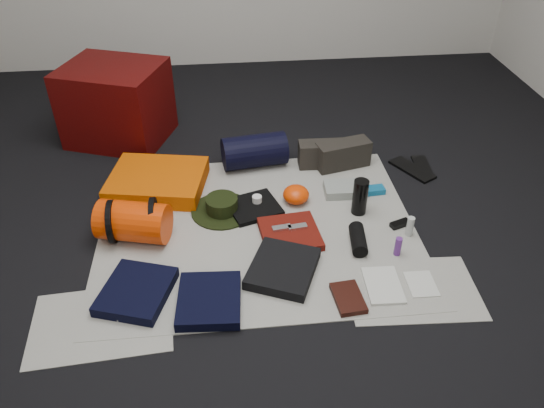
{
  "coord_description": "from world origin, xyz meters",
  "views": [
    {
      "loc": [
        -0.15,
        -2.1,
        1.72
      ],
      "look_at": [
        0.08,
        0.07,
        0.1
      ],
      "focal_mm": 35.0,
      "sensor_mm": 36.0,
      "label": 1
    }
  ],
  "objects": [
    {
      "name": "hiking_boot_left",
      "position": [
        0.44,
        0.56,
        0.08
      ],
      "size": [
        0.31,
        0.12,
        0.15
      ],
      "primitive_type": "cube",
      "rotation": [
        0.0,
        0.0,
        -0.03
      ],
      "color": "#292520",
      "rests_on": "newspaper_mat"
    },
    {
      "name": "toiletry_purple",
      "position": [
        0.65,
        -0.27,
        0.06
      ],
      "size": [
        0.04,
        0.04,
        0.1
      ],
      "primitive_type": "cylinder",
      "rotation": [
        0.0,
        0.0,
        -0.23
      ],
      "color": "#5B277E",
      "rests_on": "newspaper_mat"
    },
    {
      "name": "sleeping_pad",
      "position": [
        -0.53,
        0.42,
        0.05
      ],
      "size": [
        0.58,
        0.51,
        0.09
      ],
      "primitive_type": "cube",
      "rotation": [
        0.0,
        0.0,
        -0.19
      ],
      "color": "#D65202",
      "rests_on": "newspaper_mat"
    },
    {
      "name": "newspaper_sheet_front_right",
      "position": [
        0.65,
        -0.5,
        0.0
      ],
      "size": [
        0.6,
        0.43,
        0.0
      ],
      "primitive_type": "cube",
      "rotation": [
        0.0,
        0.0,
        -0.05
      ],
      "color": "#BAB9AC",
      "rests_on": "floor"
    },
    {
      "name": "newspaper_sheet_front_left",
      "position": [
        -0.7,
        -0.55,
        0.0
      ],
      "size": [
        0.61,
        0.44,
        0.0
      ],
      "primitive_type": "cube",
      "rotation": [
        0.0,
        0.0,
        0.07
      ],
      "color": "#BAB9AC",
      "rests_on": "floor"
    },
    {
      "name": "key_cluster",
      "position": [
        -0.62,
        -0.51,
        0.01
      ],
      "size": [
        0.1,
        0.1,
        0.01
      ],
      "primitive_type": "cube",
      "rotation": [
        0.0,
        0.0,
        0.46
      ],
      "color": "silver",
      "rests_on": "newspaper_mat"
    },
    {
      "name": "boonie_brim",
      "position": [
        -0.18,
        0.16,
        0.01
      ],
      "size": [
        0.4,
        0.4,
        0.01
      ],
      "primitive_type": "cylinder",
      "rotation": [
        0.0,
        0.0,
        0.23
      ],
      "color": "black",
      "rests_on": "newspaper_mat"
    },
    {
      "name": "hiking_boot_right",
      "position": [
        0.55,
        0.54,
        0.09
      ],
      "size": [
        0.34,
        0.19,
        0.16
      ],
      "primitive_type": "cube",
      "rotation": [
        0.0,
        0.0,
        0.24
      ],
      "color": "#292520",
      "rests_on": "newspaper_mat"
    },
    {
      "name": "floor",
      "position": [
        0.0,
        0.0,
        -0.01
      ],
      "size": [
        4.5,
        4.5,
        0.02
      ],
      "primitive_type": "cube",
      "color": "black",
      "rests_on": "ground"
    },
    {
      "name": "water_bottle",
      "position": [
        0.54,
        0.08,
        0.1
      ],
      "size": [
        0.09,
        0.09,
        0.2
      ],
      "primitive_type": "cylinder",
      "rotation": [
        0.0,
        0.0,
        -0.08
      ],
      "color": "black",
      "rests_on": "newspaper_mat"
    },
    {
      "name": "trousers_navy_a",
      "position": [
        -0.57,
        -0.41,
        0.03
      ],
      "size": [
        0.36,
        0.39,
        0.05
      ],
      "primitive_type": "cube",
      "rotation": [
        0.0,
        0.0,
        -0.31
      ],
      "color": "black",
      "rests_on": "newspaper_mat"
    },
    {
      "name": "compact_camera",
      "position": [
        0.59,
        0.23,
        0.02
      ],
      "size": [
        0.11,
        0.09,
        0.04
      ],
      "primitive_type": "cube",
      "rotation": [
        0.0,
        0.0,
        -0.42
      ],
      "color": "silver",
      "rests_on": "newspaper_mat"
    },
    {
      "name": "sack_strap_right",
      "position": [
        -0.51,
        -0.01,
        0.11
      ],
      "size": [
        0.02,
        0.22,
        0.22
      ],
      "primitive_type": "cylinder",
      "rotation": [
        0.0,
        1.57,
        0.0
      ],
      "color": "black",
      "rests_on": "newspaper_mat"
    },
    {
      "name": "tape_roll",
      "position": [
        0.01,
        0.19,
        0.05
      ],
      "size": [
        0.05,
        0.05,
        0.04
      ],
      "primitive_type": "cylinder",
      "color": "silver",
      "rests_on": "black_tshirt"
    },
    {
      "name": "energy_bar_b",
      "position": [
        0.19,
        -0.07,
        0.05
      ],
      "size": [
        0.1,
        0.05,
        0.01
      ],
      "primitive_type": "cube",
      "rotation": [
        0.0,
        0.0,
        0.14
      ],
      "color": "silver",
      "rests_on": "red_shirt"
    },
    {
      "name": "trousers_navy_b",
      "position": [
        -0.25,
        -0.5,
        0.03
      ],
      "size": [
        0.29,
        0.32,
        0.05
      ],
      "primitive_type": "cube",
      "rotation": [
        0.0,
        0.0,
        -0.06
      ],
      "color": "black",
      "rests_on": "newspaper_mat"
    },
    {
      "name": "cyan_case",
      "position": [
        0.68,
        0.25,
        0.02
      ],
      "size": [
        0.11,
        0.07,
        0.03
      ],
      "primitive_type": "cube",
      "rotation": [
        0.0,
        0.0,
        0.08
      ],
      "color": "#0D5883",
      "rests_on": "newspaper_mat"
    },
    {
      "name": "map_printout",
      "position": [
        0.7,
        -0.48,
        0.01
      ],
      "size": [
        0.13,
        0.16,
        0.01
      ],
      "primitive_type": "cube",
      "rotation": [
        0.0,
        0.0,
        -0.02
      ],
      "color": "beige",
      "rests_on": "newspaper_mat"
    },
    {
      "name": "flip_flop_left",
      "position": [
        0.96,
        0.45,
        0.01
      ],
      "size": [
        0.23,
        0.3,
        0.02
      ],
      "primitive_type": "cube",
      "rotation": [
        0.0,
        0.0,
        0.52
      ],
      "color": "black",
      "rests_on": "floor"
    },
    {
      "name": "paperback_book",
      "position": [
        0.35,
        -0.54,
        0.02
      ],
      "size": [
        0.14,
        0.2,
        0.03
      ],
      "primitive_type": "cube",
      "rotation": [
        0.0,
        0.0,
        0.09
      ],
      "color": "black",
      "rests_on": "newspaper_mat"
    },
    {
      "name": "boonie_crown",
      "position": [
        -0.18,
        0.16,
        0.05
      ],
      "size": [
        0.17,
        0.17,
        0.07
      ],
      "primitive_type": "cylinder",
      "color": "black",
      "rests_on": "boonie_brim"
    },
    {
      "name": "toiletry_clear",
      "position": [
        0.75,
        -0.13,
        0.06
      ],
      "size": [
        0.04,
        0.04,
        0.11
      ],
      "primitive_type": "cylinder",
      "rotation": [
        0.0,
        0.0,
        0.24
      ],
      "color": "#B3B8B3",
      "rests_on": "newspaper_mat"
    },
    {
      "name": "energy_bar_a",
      "position": [
        0.11,
        -0.07,
        0.05
      ],
      "size": [
        0.1,
        0.05,
        0.01
      ],
      "primitive_type": "cube",
      "rotation": [
        0.0,
        0.0,
        0.14
      ],
      "color": "silver",
      "rests_on": "red_shirt"
    },
    {
      "name": "trousers_charcoal",
      "position": [
        0.09,
        -0.34,
        0.03
      ],
      "size": [
        0.39,
        0.41,
        0.05
      ],
      "primitive_type": "cube",
      "rotation": [
        0.0,
        0.0,
        -0.41
      ],
      "color": "black",
      "rests_on": "newspaper_mat"
    },
    {
      "name": "flip_flop_right",
      "position": [
        1.03,
        0.48,
        0.01
      ],
      "size": [
        0.11,
        0.25,
        0.01
      ],
      "primitive_type": "cube",
      "rotation": [
        0.0,
        0.0,
        -0.11
      ],
      "color": "black",
      "rests_on": "floor"
    },
    {
      "name": "sunglasses",
      "position": [
        0.73,
        -0.06,
        0.02
      ],
      "size": [
        0.11,
        0.07,
        0.03
      ],
      "primitive_type": "cube",
      "rotation": [
        0.0,
        0.0,
        0.35
      ],
      "color": "black",
      "rests_on": "newspaper_mat"
    },
    {
      "name": "map_booklet",
      "position": [
        0.52,
        -0.47,
        0.01
      ],
      "size": [
        0.17,
        0.23,
        0.01
      ],
      "primitive_type": "cube",
      "rotation": [
        0.0,
        0.0,
        -0.04
      ],
      "color": "beige",
      "rests_on": "newspaper_mat"
    },
    {
      "name": "first_aid_pouch",
      "position": [
        0.49,
        0.26,
        0.03
      ],
      "size": [
        0.2,
        0.15,
        0.05
      ],
      "primitive_type": "cube",
      "rotation": [
        0.0,
        0.0,
        -0.04
      ],
      "color": "gray",
      "rests_on": "newspaper_mat"
    },
    {
      "name": "navy_duffel",
      "position": [
        0.03,
        0.6,
        0.1
      ],
      "size": [
        0.4,
        0.25,
        0.2
      ],
      "primitive_type": "cylinder",
      "rotation": [
        0.0,
        1.57,
        0.14
      ],
      "color": "black",
      "rests_on": "newspaper_mat"
    },
    {
      "name": "newspaper_mat",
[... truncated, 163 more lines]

